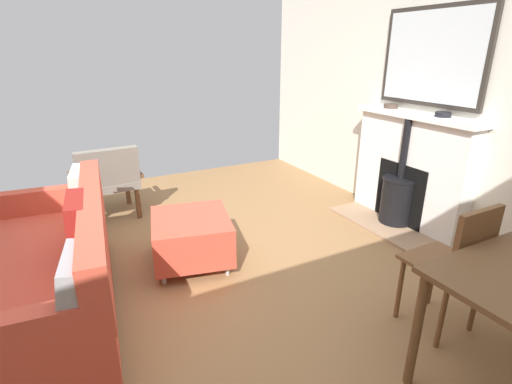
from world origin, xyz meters
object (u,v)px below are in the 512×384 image
object	(u,v)px
fireplace	(407,177)
sofa	(51,268)
armchair_accent	(107,178)
mantel_bowl_far	(443,114)
dining_chair_near_fireplace	(457,259)
mantel_bowl_near	(391,106)
ottoman	(191,236)

from	to	relation	value
fireplace	sofa	xyz separation A→B (m)	(3.24, -0.04, -0.16)
fireplace	armchair_accent	xyz separation A→B (m)	(2.68, -1.53, -0.05)
mantel_bowl_far	armchair_accent	size ratio (longest dim) A/B	0.17
dining_chair_near_fireplace	armchair_accent	bearing A→B (deg)	-60.25
mantel_bowl_far	armchair_accent	distance (m)	3.33
mantel_bowl_near	armchair_accent	world-z (taller)	mantel_bowl_near
mantel_bowl_far	armchair_accent	xyz separation A→B (m)	(2.70, -1.81, -0.72)
mantel_bowl_near	sofa	world-z (taller)	mantel_bowl_near
sofa	armchair_accent	xyz separation A→B (m)	(-0.56, -1.49, 0.10)
mantel_bowl_near	armchair_accent	distance (m)	3.04
ottoman	dining_chair_near_fireplace	xyz separation A→B (m)	(-1.16, 1.57, 0.27)
mantel_bowl_near	sofa	distance (m)	3.38
fireplace	ottoman	xyz separation A→B (m)	(2.21, -0.24, -0.26)
sofa	ottoman	distance (m)	1.06
ottoman	armchair_accent	distance (m)	1.39
ottoman	dining_chair_near_fireplace	world-z (taller)	dining_chair_near_fireplace
fireplace	mantel_bowl_far	world-z (taller)	mantel_bowl_far
ottoman	dining_chair_near_fireplace	bearing A→B (deg)	126.49
mantel_bowl_far	dining_chair_near_fireplace	size ratio (longest dim) A/B	0.16
fireplace	ottoman	world-z (taller)	fireplace
dining_chair_near_fireplace	fireplace	bearing A→B (deg)	-128.50
ottoman	armchair_accent	bearing A→B (deg)	-69.84
mantel_bowl_far	ottoman	size ratio (longest dim) A/B	0.17
mantel_bowl_far	sofa	bearing A→B (deg)	-5.55
armchair_accent	dining_chair_near_fireplace	xyz separation A→B (m)	(-1.63, 2.85, 0.07)
fireplace	dining_chair_near_fireplace	bearing A→B (deg)	51.50
mantel_bowl_far	sofa	world-z (taller)	mantel_bowl_far
sofa	armchair_accent	size ratio (longest dim) A/B	2.44
mantel_bowl_near	dining_chair_near_fireplace	xyz separation A→B (m)	(1.07, 1.66, -0.64)
fireplace	armchair_accent	size ratio (longest dim) A/B	1.70
fireplace	mantel_bowl_near	distance (m)	0.75
fireplace	armchair_accent	bearing A→B (deg)	-29.68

